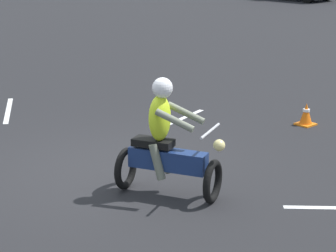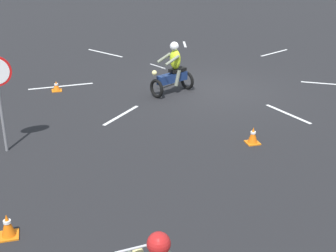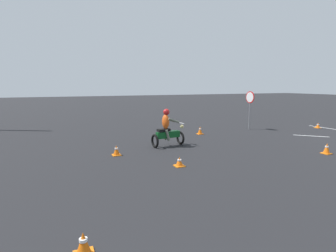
% 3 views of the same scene
% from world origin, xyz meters
% --- Properties ---
extents(motorcycle_rider_background, '(0.79, 1.54, 1.66)m').
position_xyz_m(motorcycle_rider_background, '(4.24, 9.40, 0.73)').
color(motorcycle_rider_background, black).
rests_on(motorcycle_rider_background, ground).
extents(stop_sign, '(0.70, 0.08, 2.30)m').
position_xyz_m(stop_sign, '(6.30, 3.05, 1.63)').
color(stop_sign, slate).
rests_on(stop_sign, ground).
extents(traffic_cone_near_left, '(0.32, 0.32, 0.42)m').
position_xyz_m(traffic_cone_near_left, '(0.51, 4.22, 0.20)').
color(traffic_cone_near_left, orange).
rests_on(traffic_cone_near_left, ground).
extents(traffic_cone_near_right, '(0.32, 0.32, 0.31)m').
position_xyz_m(traffic_cone_near_right, '(1.43, 10.22, 0.15)').
color(traffic_cone_near_right, orange).
rests_on(traffic_cone_near_right, ground).
extents(traffic_cone_mid_center, '(0.32, 0.32, 0.32)m').
position_xyz_m(traffic_cone_mid_center, '(4.91, -1.26, 0.16)').
color(traffic_cone_mid_center, orange).
rests_on(traffic_cone_mid_center, ground).
extents(traffic_cone_mid_left, '(0.32, 0.32, 0.40)m').
position_xyz_m(traffic_cone_mid_left, '(-2.08, 13.66, 0.19)').
color(traffic_cone_mid_left, orange).
rests_on(traffic_cone_mid_left, ground).
extents(traffic_cone_far_right, '(0.32, 0.32, 0.39)m').
position_xyz_m(traffic_cone_far_right, '(3.65, 11.80, 0.19)').
color(traffic_cone_far_right, orange).
rests_on(traffic_cone_far_right, ground).
extents(traffic_cone_far_center, '(0.32, 0.32, 0.44)m').
position_xyz_m(traffic_cone_far_center, '(6.14, 6.59, 0.21)').
color(traffic_cone_far_center, orange).
rests_on(traffic_cone_far_center, ground).
extents(lane_stripe_e, '(2.13, 0.22, 0.01)m').
position_xyz_m(lane_stripe_e, '(4.74, -1.71, 0.00)').
color(lane_stripe_e, silver).
rests_on(lane_stripe_e, ground).
extents(lane_stripe_ne, '(1.26, 1.30, 0.01)m').
position_xyz_m(lane_stripe_ne, '(3.27, 1.48, 0.00)').
color(lane_stripe_ne, silver).
rests_on(lane_stripe_ne, ground).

